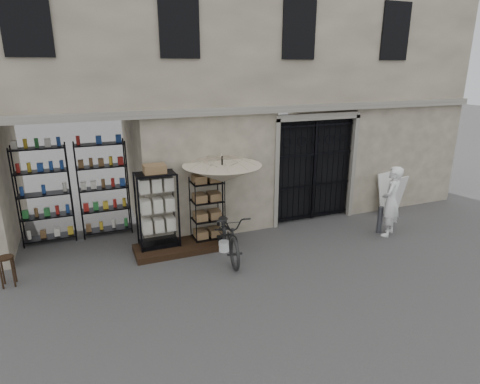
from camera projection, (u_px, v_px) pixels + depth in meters
name	position (u px, v px, depth m)	size (l,w,h in m)	color
ground	(295.00, 261.00, 9.24)	(80.00, 80.00, 0.00)	black
main_building	(232.00, 59.00, 11.44)	(14.00, 4.00, 9.00)	#AD9F89
shop_recess	(76.00, 187.00, 9.65)	(3.00, 1.70, 3.00)	black
shop_shelving	(75.00, 192.00, 10.15)	(2.70, 0.50, 2.50)	black
iron_gate	(311.00, 169.00, 11.44)	(2.50, 0.21, 3.00)	black
step_platform	(177.00, 248.00, 9.72)	(2.00, 0.90, 0.15)	black
display_cabinet	(158.00, 214.00, 9.47)	(1.02, 0.78, 1.94)	black
wire_rack	(207.00, 212.00, 9.96)	(0.76, 0.56, 1.69)	black
market_umbrella	(222.00, 169.00, 9.55)	(1.78, 1.81, 2.71)	black
white_bucket	(224.00, 246.00, 9.69)	(0.26, 0.26, 0.25)	silver
bicycle	(228.00, 255.00, 9.51)	(0.75, 1.14, 2.16)	black
wooden_stool	(8.00, 271.00, 8.09)	(0.34, 0.34, 0.64)	black
steel_bollard	(380.00, 220.00, 10.71)	(0.13, 0.13, 0.74)	#54565F
shopkeeper	(387.00, 235.00, 10.68)	(0.68, 1.87, 0.45)	white
easel_sign	(391.00, 194.00, 12.00)	(0.68, 0.75, 1.21)	silver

